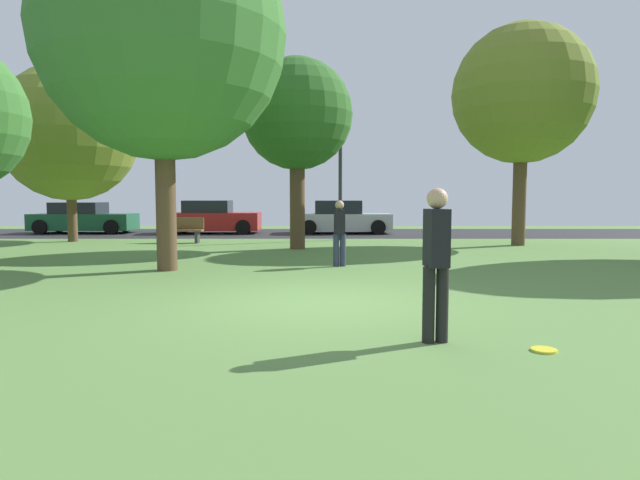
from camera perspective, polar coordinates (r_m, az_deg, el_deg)
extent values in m
plane|color=#5B8442|center=(8.63, -0.06, -6.50)|extent=(44.00, 44.00, 0.00)
cube|color=#28282B|center=(24.53, 0.13, 0.72)|extent=(44.00, 6.40, 0.01)
cylinder|color=brown|center=(17.23, -2.15, 4.34)|extent=(0.48, 0.48, 3.17)
sphere|color=#2D6023|center=(17.42, -2.17, 13.02)|extent=(3.47, 3.47, 3.47)
cylinder|color=brown|center=(12.66, -15.57, 4.53)|extent=(0.44, 0.44, 3.37)
sphere|color=#38702D|center=(13.13, -15.92, 19.83)|extent=(5.42, 5.42, 5.42)
cylinder|color=brown|center=(19.63, 20.34, 4.52)|extent=(0.44, 0.44, 3.47)
sphere|color=olive|center=(19.92, 20.61, 14.11)|extent=(4.60, 4.60, 4.60)
cylinder|color=brown|center=(21.96, -24.25, 2.98)|extent=(0.35, 0.35, 2.40)
sphere|color=olive|center=(22.07, -24.49, 10.12)|extent=(4.89, 4.89, 4.89)
cylinder|color=black|center=(6.34, 11.51, -6.66)|extent=(0.14, 0.14, 0.87)
cylinder|color=black|center=(6.39, 12.88, -6.59)|extent=(0.14, 0.14, 0.87)
cube|color=black|center=(6.27, 12.31, 0.21)|extent=(0.26, 0.34, 0.65)
sphere|color=tan|center=(6.25, 12.38, 4.26)|extent=(0.24, 0.24, 0.24)
cylinder|color=#2D334C|center=(12.96, 2.63, -1.05)|extent=(0.14, 0.14, 0.77)
cylinder|color=#2D334C|center=(12.94, 1.93, -1.06)|extent=(0.14, 0.14, 0.77)
cube|color=black|center=(12.90, 2.29, 1.93)|extent=(0.26, 0.34, 0.58)
sphere|color=tan|center=(12.89, 2.29, 3.69)|extent=(0.21, 0.21, 0.21)
cylinder|color=yellow|center=(6.45, 22.58, -10.59)|extent=(0.27, 0.27, 0.03)
cube|color=#195633|center=(26.79, -23.17, 1.77)|extent=(4.44, 1.76, 0.73)
cube|color=black|center=(26.86, -23.65, 3.08)|extent=(2.13, 1.55, 0.51)
cylinder|color=black|center=(27.05, -19.40, 1.49)|extent=(0.64, 0.22, 0.64)
cylinder|color=black|center=(25.40, -20.73, 1.27)|extent=(0.64, 0.22, 0.64)
cylinder|color=black|center=(28.25, -25.34, 1.43)|extent=(0.64, 0.22, 0.64)
cylinder|color=black|center=(26.67, -26.97, 1.21)|extent=(0.64, 0.22, 0.64)
cube|color=#B21E1E|center=(24.90, -10.90, 1.94)|extent=(4.20, 1.72, 0.78)
cube|color=black|center=(24.92, -11.40, 3.45)|extent=(2.02, 1.52, 0.54)
cylinder|color=black|center=(25.52, -7.28, 1.55)|extent=(0.64, 0.22, 0.64)
cylinder|color=black|center=(23.81, -7.82, 1.32)|extent=(0.64, 0.22, 0.64)
cylinder|color=black|center=(26.07, -13.70, 1.52)|extent=(0.64, 0.22, 0.64)
cylinder|color=black|center=(24.40, -14.67, 1.29)|extent=(0.64, 0.22, 0.64)
cube|color=#B7B7BC|center=(24.52, 2.63, 1.92)|extent=(4.26, 1.88, 0.73)
cube|color=black|center=(24.49, 2.14, 3.46)|extent=(2.05, 1.66, 0.59)
cylinder|color=black|center=(25.58, 5.89, 1.57)|extent=(0.64, 0.22, 0.64)
cylinder|color=black|center=(23.70, 6.33, 1.32)|extent=(0.64, 0.22, 0.64)
cylinder|color=black|center=(25.46, -0.82, 1.58)|extent=(0.64, 0.22, 0.64)
cylinder|color=black|center=(23.57, -0.90, 1.33)|extent=(0.64, 0.22, 0.64)
cube|color=brown|center=(20.00, -14.15, 0.98)|extent=(1.60, 0.44, 0.06)
cube|color=brown|center=(20.18, -14.03, 1.73)|extent=(1.60, 0.06, 0.40)
cube|color=#333338|center=(19.87, -12.46, 0.34)|extent=(0.10, 0.40, 0.45)
cube|color=#333338|center=(20.17, -15.79, 0.34)|extent=(0.10, 0.40, 0.45)
cylinder|color=#2D2D33|center=(20.70, 2.37, 6.22)|extent=(0.14, 0.14, 4.50)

